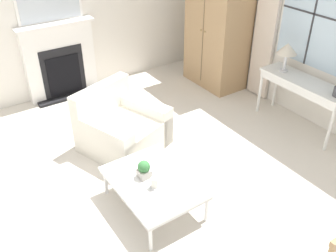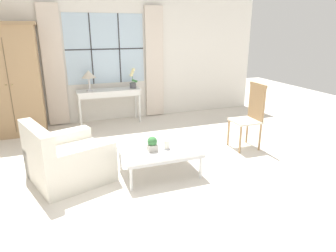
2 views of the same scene
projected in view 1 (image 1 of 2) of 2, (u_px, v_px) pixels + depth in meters
name	position (u px, v px, depth m)	size (l,w,h in m)	color
ground_plane	(139.00, 198.00, 4.30)	(14.00, 14.00, 0.00)	silver
wall_back_windowed	(332.00, 32.00, 4.96)	(7.20, 0.14, 2.80)	silver
wall_left	(72.00, 7.00, 5.93)	(0.06, 7.20, 2.80)	silver
fireplace	(59.00, 53.00, 6.03)	(0.34, 1.23, 2.24)	black
armoire	(218.00, 25.00, 6.26)	(1.12, 0.67, 2.09)	tan
console_table	(304.00, 86.00, 5.25)	(1.33, 0.43, 0.74)	white
table_lamp	(287.00, 50.00, 5.28)	(0.29, 0.29, 0.42)	silver
armchair_upholstered	(122.00, 129.00, 5.02)	(1.20, 1.21, 0.82)	silver
coffee_table	(154.00, 183.00, 4.01)	(1.07, 0.79, 0.37)	silver
potted_plant_small	(144.00, 169.00, 3.98)	(0.14, 0.14, 0.21)	#BCB7AD
pillar_candle	(155.00, 183.00, 3.86)	(0.11, 0.11, 0.14)	silver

